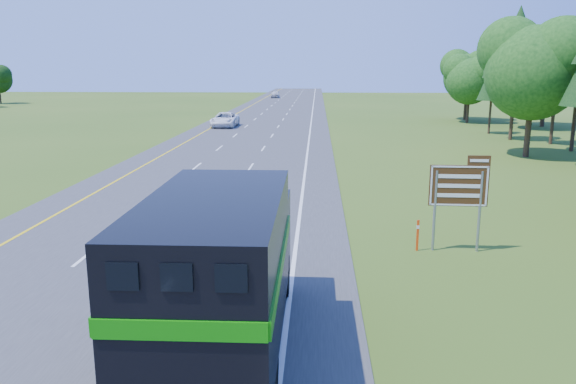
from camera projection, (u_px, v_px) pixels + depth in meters
name	position (u px, v px, depth m)	size (l,w,h in m)	color
road	(257.00, 132.00, 58.02)	(15.00, 260.00, 0.04)	#38383A
lane_markings	(257.00, 132.00, 58.01)	(11.15, 260.00, 0.01)	yellow
horse_truck	(221.00, 270.00, 12.44)	(2.85, 8.81, 3.89)	black
white_suv	(225.00, 120.00, 63.31)	(2.65, 5.75, 1.60)	white
far_car	(275.00, 94.00, 126.39)	(1.84, 4.57, 1.56)	silver
exit_sign	(460.00, 190.00, 19.91)	(2.07, 0.15, 3.51)	gray
delineator	(418.00, 234.00, 20.29)	(0.09, 0.05, 1.15)	#FB3E0D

